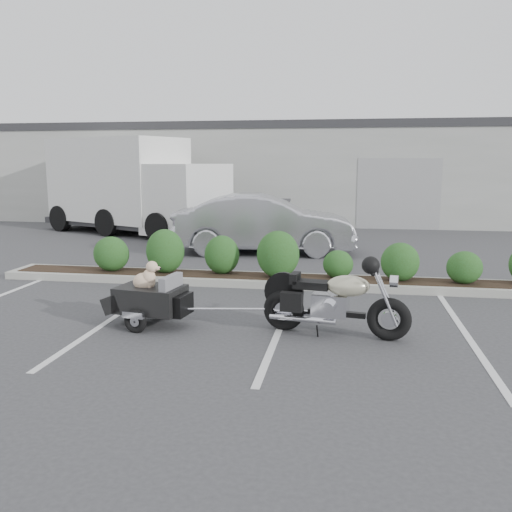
% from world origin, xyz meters
% --- Properties ---
extents(ground, '(90.00, 90.00, 0.00)m').
position_xyz_m(ground, '(0.00, 0.00, 0.00)').
color(ground, '#38383A').
rests_on(ground, ground).
extents(planter_kerb, '(12.00, 1.00, 0.15)m').
position_xyz_m(planter_kerb, '(1.00, 2.20, 0.07)').
color(planter_kerb, '#9E9E93').
rests_on(planter_kerb, ground).
extents(building, '(26.00, 10.00, 4.00)m').
position_xyz_m(building, '(0.00, 17.00, 2.00)').
color(building, '#9EA099').
rests_on(building, ground).
extents(motorcycle, '(2.14, 0.84, 1.23)m').
position_xyz_m(motorcycle, '(2.01, -0.95, 0.49)').
color(motorcycle, black).
rests_on(motorcycle, ground).
extents(pet_trailer, '(1.73, 0.98, 1.02)m').
position_xyz_m(pet_trailer, '(-0.77, -0.92, 0.43)').
color(pet_trailer, black).
rests_on(pet_trailer, ground).
extents(sedan, '(5.02, 2.20, 1.60)m').
position_xyz_m(sedan, '(-0.06, 5.93, 0.80)').
color(sedan, '#A8A8AF').
rests_on(sedan, ground).
extents(dumpster, '(2.08, 1.49, 1.32)m').
position_xyz_m(dumpster, '(-0.58, 7.87, 0.67)').
color(dumpster, navy).
rests_on(dumpster, ground).
extents(delivery_truck, '(7.44, 4.97, 3.27)m').
position_xyz_m(delivery_truck, '(-5.16, 9.38, 1.57)').
color(delivery_truck, silver).
rests_on(delivery_truck, ground).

